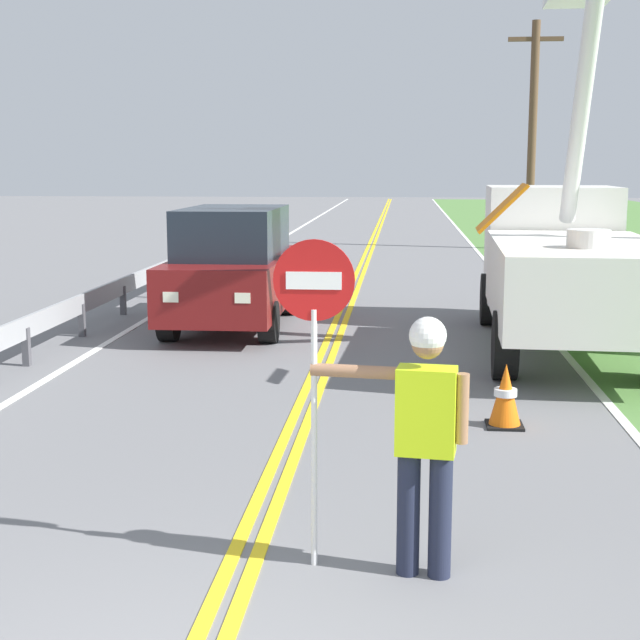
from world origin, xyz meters
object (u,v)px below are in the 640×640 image
(utility_bucket_truck, at_px, (564,255))
(stop_sign_paddle, at_px, (314,330))
(flagger_worker, at_px, (424,430))
(oncoming_suv_nearest, at_px, (234,267))
(traffic_cone_lead, at_px, (505,397))
(utility_pole_mid, at_px, (532,132))

(utility_bucket_truck, bearing_deg, stop_sign_paddle, -110.24)
(flagger_worker, relative_size, oncoming_suv_nearest, 0.40)
(flagger_worker, xyz_separation_m, oncoming_suv_nearest, (-3.12, 9.74, 0.01))
(utility_bucket_truck, xyz_separation_m, oncoming_suv_nearest, (-5.47, 1.18, -0.37))
(utility_bucket_truck, relative_size, traffic_cone_lead, 9.86)
(utility_bucket_truck, bearing_deg, flagger_worker, -105.39)
(utility_bucket_truck, height_order, traffic_cone_lead, utility_bucket_truck)
(flagger_worker, distance_m, traffic_cone_lead, 3.97)
(stop_sign_paddle, bearing_deg, utility_pole_mid, 79.22)
(stop_sign_paddle, relative_size, utility_pole_mid, 0.31)
(stop_sign_paddle, height_order, utility_bucket_truck, utility_bucket_truck)
(flagger_worker, bearing_deg, oncoming_suv_nearest, 107.74)
(oncoming_suv_nearest, bearing_deg, utility_pole_mid, 65.67)
(oncoming_suv_nearest, bearing_deg, utility_bucket_truck, -12.18)
(flagger_worker, bearing_deg, utility_pole_mid, 80.91)
(flagger_worker, xyz_separation_m, traffic_cone_lead, (0.98, 3.78, -0.71))
(oncoming_suv_nearest, xyz_separation_m, traffic_cone_lead, (4.09, -5.96, -0.72))
(stop_sign_paddle, relative_size, utility_bucket_truck, 0.34)
(stop_sign_paddle, relative_size, traffic_cone_lead, 3.33)
(oncoming_suv_nearest, relative_size, traffic_cone_lead, 6.59)
(traffic_cone_lead, bearing_deg, oncoming_suv_nearest, 124.47)
(stop_sign_paddle, xyz_separation_m, utility_pole_mid, (4.88, 25.64, 2.24))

